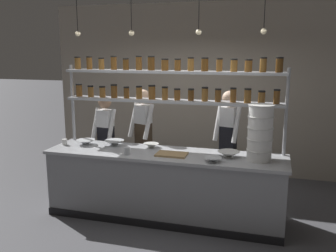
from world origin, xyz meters
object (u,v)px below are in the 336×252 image
Objects in this scene: prep_bowl_center_back at (229,154)px; prep_bowl_far_left at (114,143)px; chef_left at (106,138)px; chef_center at (143,135)px; prep_bowl_near_left at (86,142)px; chef_right at (228,139)px; serving_cup_by_board at (65,142)px; spice_shelf_unit at (171,87)px; prep_bowl_near_right at (213,160)px; serving_cup_front at (127,151)px; cutting_board at (172,154)px; container_stack at (260,133)px; prep_bowl_center_front at (151,146)px.

prep_bowl_center_back is 1.02× the size of prep_bowl_far_left.
chef_left is 0.93× the size of chef_center.
prep_bowl_near_left is 0.43m from prep_bowl_far_left.
serving_cup_by_board is (-2.25, -0.82, -0.01)m from chef_right.
chef_right is 6.36× the size of prep_bowl_near_left.
prep_bowl_far_left is at bearing -169.21° from spice_shelf_unit.
prep_bowl_center_back is 1.28× the size of prep_bowl_near_right.
prep_bowl_near_left is 0.84m from serving_cup_front.
cutting_board is at bearing -22.27° from chef_left.
spice_shelf_unit is 10.93× the size of prep_bowl_center_back.
spice_shelf_unit is at bearing 160.42° from prep_bowl_center_back.
prep_bowl_near_left reaches higher than cutting_board.
prep_bowl_center_front is at bearing 171.57° from container_stack.
chef_center is 4.20× the size of cutting_board.
chef_center reaches higher than serving_cup_by_board.
cutting_board is at bearing 165.43° from prep_bowl_near_right.
cutting_board is 1.84× the size of prep_bowl_center_front.
serving_cup_by_board reaches higher than prep_bowl_near_left.
serving_cup_by_board is at bearing -167.91° from spice_shelf_unit.
prep_bowl_center_back is at bearing -19.58° from spice_shelf_unit.
serving_cup_front reaches higher than prep_bowl_near_right.
container_stack is 2.65× the size of prep_bowl_near_left.
prep_bowl_far_left is at bearing 174.75° from container_stack.
spice_shelf_unit is 13.97× the size of prep_bowl_near_right.
chef_center is 1.00× the size of chef_right.
chef_right reaches higher than prep_bowl_far_left.
serving_cup_by_board reaches higher than cutting_board.
chef_right is (0.74, 0.50, -0.79)m from spice_shelf_unit.
chef_left is at bearing 154.44° from prep_bowl_center_front.
prep_bowl_near_right reaches higher than prep_bowl_center_front.
chef_center is (0.61, 0.05, 0.08)m from chef_left.
chef_center is 1.55m from prep_bowl_near_right.
serving_cup_front is (-0.57, -0.14, 0.04)m from cutting_board.
chef_center reaches higher than chef_left.
prep_bowl_far_left is at bearing 164.27° from cutting_board.
chef_left reaches higher than serving_cup_by_board.
prep_bowl_far_left is (-1.54, -0.65, -0.02)m from chef_right.
container_stack reaches higher than prep_bowl_center_back.
prep_bowl_near_right is 2.59× the size of serving_cup_by_board.
chef_left is at bearing 150.50° from cutting_board.
chef_center is at bearing 41.16° from prep_bowl_near_left.
chef_center reaches higher than prep_bowl_near_left.
prep_bowl_center_back is 0.31m from prep_bowl_near_right.
prep_bowl_center_front is at bearing 66.48° from serving_cup_front.
prep_bowl_center_back is at bearing -2.15° from prep_bowl_near_left.
prep_bowl_center_back is 2.36m from serving_cup_by_board.
container_stack reaches higher than chef_left.
chef_left is at bearing 127.52° from prep_bowl_far_left.
serving_cup_by_board reaches higher than prep_bowl_far_left.
chef_left is at bearing 164.97° from spice_shelf_unit.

